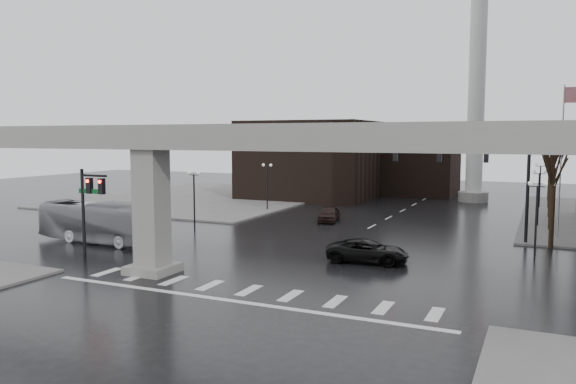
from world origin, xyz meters
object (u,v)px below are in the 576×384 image
at_px(signal_mast_arm, 475,165).
at_px(pickup_truck, 368,251).
at_px(far_car, 329,214).
at_px(city_bus, 102,222).

distance_m(signal_mast_arm, pickup_truck, 13.02).
height_order(pickup_truck, far_car, far_car).
relative_size(signal_mast_arm, city_bus, 1.09).
relative_size(city_bus, far_car, 2.59).
height_order(signal_mast_arm, city_bus, signal_mast_arm).
xyz_separation_m(pickup_truck, city_bus, (-20.25, -1.98, 0.82)).
bearing_deg(city_bus, far_car, -31.23).
distance_m(pickup_truck, city_bus, 20.36).
relative_size(signal_mast_arm, far_car, 2.82).
bearing_deg(signal_mast_arm, far_car, 161.87).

